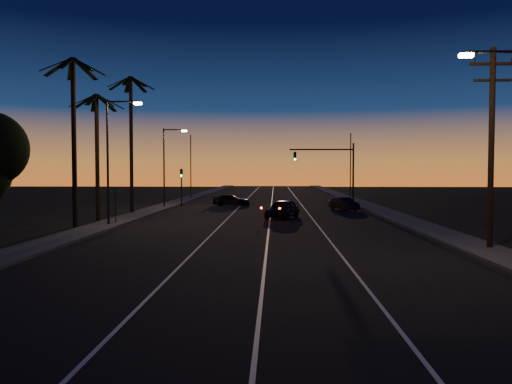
{
  "coord_description": "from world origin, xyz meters",
  "views": [
    {
      "loc": [
        0.92,
        -15.11,
        3.94
      ],
      "look_at": [
        -0.39,
        19.01,
        2.5
      ],
      "focal_mm": 35.0,
      "sensor_mm": 36.0,
      "label": 1
    }
  ],
  "objects_px": {
    "utility_pole": "(491,143)",
    "cross_car": "(231,200)",
    "signal_mast": "(332,163)",
    "right_car": "(344,204)",
    "lead_car": "(282,209)"
  },
  "relations": [
    {
      "from": "utility_pole",
      "to": "signal_mast",
      "type": "relative_size",
      "value": 1.41
    },
    {
      "from": "signal_mast",
      "to": "lead_car",
      "type": "relative_size",
      "value": 1.33
    },
    {
      "from": "utility_pole",
      "to": "cross_car",
      "type": "relative_size",
      "value": 2.23
    },
    {
      "from": "signal_mast",
      "to": "cross_car",
      "type": "relative_size",
      "value": 1.58
    },
    {
      "from": "utility_pole",
      "to": "signal_mast",
      "type": "xyz_separation_m",
      "value": [
        -4.46,
        29.99,
        -0.53
      ]
    },
    {
      "from": "utility_pole",
      "to": "right_car",
      "type": "bearing_deg",
      "value": 98.64
    },
    {
      "from": "utility_pole",
      "to": "lead_car",
      "type": "bearing_deg",
      "value": 121.68
    },
    {
      "from": "signal_mast",
      "to": "right_car",
      "type": "relative_size",
      "value": 1.71
    },
    {
      "from": "utility_pole",
      "to": "cross_car",
      "type": "bearing_deg",
      "value": 116.87
    },
    {
      "from": "utility_pole",
      "to": "lead_car",
      "type": "height_order",
      "value": "utility_pole"
    },
    {
      "from": "utility_pole",
      "to": "lead_car",
      "type": "relative_size",
      "value": 1.87
    },
    {
      "from": "lead_car",
      "to": "cross_car",
      "type": "height_order",
      "value": "lead_car"
    },
    {
      "from": "signal_mast",
      "to": "lead_car",
      "type": "distance_m",
      "value": 15.31
    },
    {
      "from": "lead_car",
      "to": "right_car",
      "type": "distance_m",
      "value": 10.67
    },
    {
      "from": "right_car",
      "to": "cross_car",
      "type": "xyz_separation_m",
      "value": [
        -11.86,
        5.94,
        -0.02
      ]
    }
  ]
}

